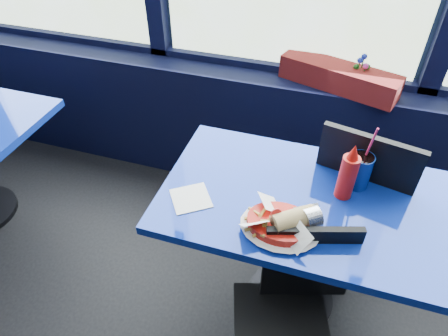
% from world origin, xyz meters
% --- Properties ---
extents(window_sill, '(5.00, 0.26, 0.80)m').
position_xyz_m(window_sill, '(0.00, 2.87, 0.40)').
color(window_sill, black).
rests_on(window_sill, ground).
extents(near_table, '(1.20, 0.70, 0.75)m').
position_xyz_m(near_table, '(0.30, 2.00, 0.57)').
color(near_table, black).
rests_on(near_table, ground).
extents(chair_near_front, '(0.46, 0.46, 0.82)m').
position_xyz_m(chair_near_front, '(0.32, 1.69, 0.47)').
color(chair_near_front, black).
rests_on(chair_near_front, ground).
extents(chair_near_back, '(0.52, 0.52, 0.96)m').
position_xyz_m(chair_near_back, '(0.47, 2.32, 0.55)').
color(chair_near_back, black).
rests_on(chair_near_back, ground).
extents(planter_box, '(0.66, 0.35, 0.13)m').
position_xyz_m(planter_box, '(0.31, 2.85, 0.86)').
color(planter_box, maroon).
rests_on(planter_box, window_sill).
extents(flower_vase, '(0.10, 0.11, 0.21)m').
position_xyz_m(flower_vase, '(0.42, 2.84, 0.86)').
color(flower_vase, silver).
rests_on(flower_vase, window_sill).
extents(food_basket, '(0.30, 0.30, 0.10)m').
position_xyz_m(food_basket, '(0.22, 1.81, 0.79)').
color(food_basket, red).
rests_on(food_basket, near_table).
extents(ketchup_bottle, '(0.07, 0.07, 0.26)m').
position_xyz_m(ketchup_bottle, '(0.42, 2.06, 0.86)').
color(ketchup_bottle, red).
rests_on(ketchup_bottle, near_table).
extents(soda_cup, '(0.09, 0.09, 0.32)m').
position_xyz_m(soda_cup, '(0.47, 2.14, 0.83)').
color(soda_cup, navy).
rests_on(soda_cup, near_table).
extents(napkin, '(0.21, 0.21, 0.00)m').
position_xyz_m(napkin, '(-0.16, 1.85, 0.75)').
color(napkin, white).
rests_on(napkin, near_table).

